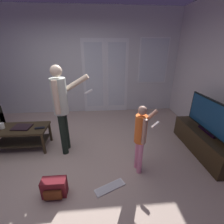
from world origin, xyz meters
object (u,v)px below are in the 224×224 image
flat_screen_tv (211,117)px  backpack (54,188)px  loose_keyboard (110,187)px  tv_remote_black (40,128)px  coffee_table (21,133)px  person_child (141,134)px  tv_stand (205,142)px  person_adult (61,104)px  cup_near_edge (2,126)px  laptop_closed (22,127)px

flat_screen_tv → backpack: (-2.54, -0.74, -0.58)m
loose_keyboard → tv_remote_black: bearing=140.1°
backpack → coffee_table: bearing=127.9°
coffee_table → tv_remote_black: size_ratio=5.86×
loose_keyboard → coffee_table: bearing=146.2°
flat_screen_tv → person_child: (-1.33, -0.37, -0.05)m
loose_keyboard → tv_stand: bearing=20.8°
person_adult → backpack: 1.28m
person_adult → loose_keyboard: size_ratio=3.48×
tv_stand → backpack: (-2.55, -0.74, -0.08)m
coffee_table → flat_screen_tv: bearing=-6.5°
coffee_table → loose_keyboard: size_ratio=2.19×
tv_remote_black → person_adult: bearing=-19.8°
person_child → cup_near_edge: size_ratio=10.48×
flat_screen_tv → loose_keyboard: size_ratio=2.63×
loose_keyboard → flat_screen_tv: bearing=20.9°
tv_stand → cup_near_edge: 3.76m
tv_stand → flat_screen_tv: size_ratio=1.19×
backpack → loose_keyboard: 0.75m
laptop_closed → person_child: bearing=-14.1°
loose_keyboard → person_adult: bearing=128.9°
coffee_table → tv_remote_black: tv_remote_black is taller
tv_stand → loose_keyboard: (-1.81, -0.69, -0.19)m
backpack → cup_near_edge: 1.68m
coffee_table → person_adult: bearing=-9.9°
tv_remote_black → cup_near_edge: bearing=166.9°
person_adult → coffee_table: bearing=170.1°
backpack → tv_remote_black: (-0.49, 1.08, 0.32)m
coffee_table → cup_near_edge: 0.35m
laptop_closed → backpack: bearing=-47.4°
tv_stand → tv_remote_black: (-3.04, 0.34, 0.25)m
loose_keyboard → backpack: bearing=-176.1°
cup_near_edge → person_adult: bearing=-7.6°
flat_screen_tv → laptop_closed: 3.40m
person_adult → backpack: person_adult is taller
coffee_table → cup_near_edge: size_ratio=9.49×
loose_keyboard → laptop_closed: 1.95m
tv_stand → backpack: size_ratio=4.51×
tv_stand → loose_keyboard: bearing=-159.2°
laptop_closed → tv_remote_black: bearing=-2.8°
backpack → person_adult: bearing=90.8°
coffee_table → flat_screen_tv: flat_screen_tv is taller
person_child → backpack: size_ratio=3.49×
cup_near_edge → tv_remote_black: size_ratio=0.62×
person_adult → backpack: bearing=-89.2°
flat_screen_tv → loose_keyboard: 2.06m
flat_screen_tv → cup_near_edge: size_ratio=11.37×
coffee_table → backpack: 1.44m
tv_stand → backpack: bearing=-163.9°
coffee_table → person_adult: person_adult is taller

